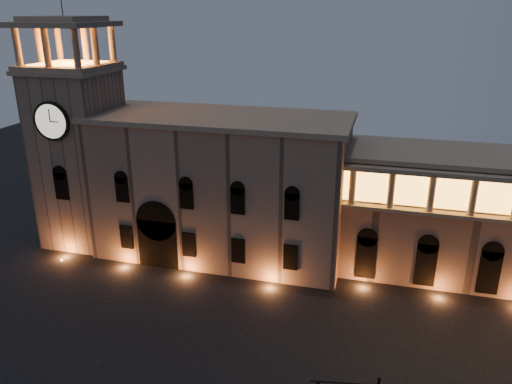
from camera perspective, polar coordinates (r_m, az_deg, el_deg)
ground at (r=46.79m, az=-10.50°, el=-18.79°), size 160.00×160.00×0.00m
government_building at (r=61.06m, az=-4.11°, el=0.63°), size 30.80×12.80×17.60m
clock_tower at (r=67.33m, az=-19.51°, el=4.69°), size 9.80×9.80×32.40m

